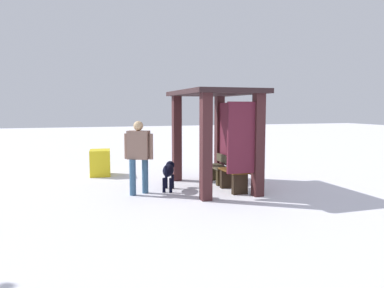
{
  "coord_description": "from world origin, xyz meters",
  "views": [
    {
      "loc": [
        8.23,
        -3.23,
        1.93
      ],
      "look_at": [
        0.02,
        -0.55,
        1.08
      ],
      "focal_mm": 34.5,
      "sensor_mm": 36.0,
      "label": 1
    }
  ],
  "objects_px": {
    "dog": "(169,171)",
    "person_walking": "(139,151)",
    "bus_shelter": "(220,121)",
    "bench_center_inside": "(234,177)",
    "bench_left_inside": "(218,171)",
    "grit_bin": "(100,163)"
  },
  "relations": [
    {
      "from": "grit_bin",
      "to": "bench_left_inside",
      "type": "bearing_deg",
      "value": 54.82
    },
    {
      "from": "person_walking",
      "to": "grit_bin",
      "type": "xyz_separation_m",
      "value": [
        -2.62,
        -0.66,
        -0.6
      ]
    },
    {
      "from": "bus_shelter",
      "to": "bench_center_inside",
      "type": "height_order",
      "value": "bus_shelter"
    },
    {
      "from": "bench_left_inside",
      "to": "dog",
      "type": "height_order",
      "value": "bench_left_inside"
    },
    {
      "from": "person_walking",
      "to": "bench_center_inside",
      "type": "bearing_deg",
      "value": 80.71
    },
    {
      "from": "dog",
      "to": "person_walking",
      "type": "bearing_deg",
      "value": -74.35
    },
    {
      "from": "bus_shelter",
      "to": "bench_left_inside",
      "type": "height_order",
      "value": "bus_shelter"
    },
    {
      "from": "grit_bin",
      "to": "bus_shelter",
      "type": "bearing_deg",
      "value": 45.85
    },
    {
      "from": "bench_center_inside",
      "to": "grit_bin",
      "type": "distance_m",
      "value": 4.1
    },
    {
      "from": "bus_shelter",
      "to": "bench_center_inside",
      "type": "xyz_separation_m",
      "value": [
        0.42,
        0.19,
        -1.28
      ]
    },
    {
      "from": "bus_shelter",
      "to": "dog",
      "type": "xyz_separation_m",
      "value": [
        -0.14,
        -1.24,
        -1.16
      ]
    },
    {
      "from": "person_walking",
      "to": "dog",
      "type": "distance_m",
      "value": 0.92
    },
    {
      "from": "bench_left_inside",
      "to": "grit_bin",
      "type": "distance_m",
      "value": 3.45
    },
    {
      "from": "dog",
      "to": "grit_bin",
      "type": "xyz_separation_m",
      "value": [
        -2.42,
        -1.39,
        -0.08
      ]
    },
    {
      "from": "bench_left_inside",
      "to": "person_walking",
      "type": "relative_size",
      "value": 0.54
    },
    {
      "from": "bench_center_inside",
      "to": "dog",
      "type": "distance_m",
      "value": 1.54
    },
    {
      "from": "bench_center_inside",
      "to": "person_walking",
      "type": "bearing_deg",
      "value": -99.29
    },
    {
      "from": "bench_center_inside",
      "to": "person_walking",
      "type": "xyz_separation_m",
      "value": [
        -0.35,
        -2.16,
        0.63
      ]
    },
    {
      "from": "bus_shelter",
      "to": "person_walking",
      "type": "xyz_separation_m",
      "value": [
        0.07,
        -1.98,
        -0.65
      ]
    },
    {
      "from": "bench_center_inside",
      "to": "grit_bin",
      "type": "height_order",
      "value": "bench_center_inside"
    },
    {
      "from": "bench_center_inside",
      "to": "bench_left_inside",
      "type": "bearing_deg",
      "value": 179.97
    },
    {
      "from": "dog",
      "to": "bench_left_inside",
      "type": "bearing_deg",
      "value": 106.67
    }
  ]
}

